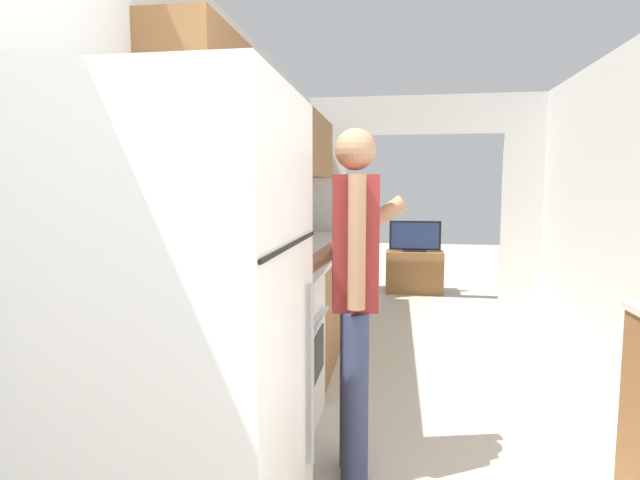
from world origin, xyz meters
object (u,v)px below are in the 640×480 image
at_px(range_oven, 264,354).
at_px(tv_cabinet, 414,272).
at_px(refrigerator, 182,357).
at_px(person, 354,294).
at_px(television, 415,236).
at_px(knife, 286,265).

height_order(range_oven, tv_cabinet, range_oven).
distance_m(refrigerator, tv_cabinet, 5.43).
bearing_deg(person, range_oven, 45.58).
xyz_separation_m(refrigerator, television, (0.95, 5.27, -0.10)).
distance_m(tv_cabinet, knife, 3.76).
bearing_deg(tv_cabinet, refrigerator, -100.12).
relative_size(range_oven, knife, 3.31).
distance_m(range_oven, person, 0.84).
xyz_separation_m(person, tv_cabinet, (0.45, 4.49, -0.63)).
height_order(tv_cabinet, knife, knife).
relative_size(refrigerator, person, 1.02).
distance_m(person, television, 4.47).
bearing_deg(television, knife, -105.64).
bearing_deg(knife, tv_cabinet, 58.67).
height_order(person, knife, person).
height_order(refrigerator, television, refrigerator).
distance_m(range_oven, television, 4.17).
height_order(person, tv_cabinet, person).
xyz_separation_m(refrigerator, range_oven, (-0.06, 1.24, -0.41)).
relative_size(tv_cabinet, television, 1.11).
distance_m(refrigerator, television, 5.36).
relative_size(person, television, 2.49).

